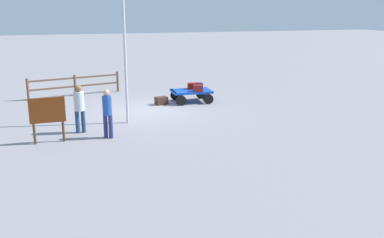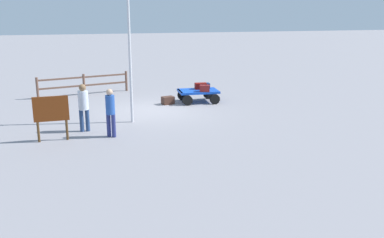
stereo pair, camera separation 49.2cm
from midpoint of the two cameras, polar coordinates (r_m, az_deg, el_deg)
ground_plane at (r=17.92m, az=-6.94°, el=1.15°), size 120.00×120.00×0.00m
luggage_cart at (r=19.37m, az=-0.88°, el=3.54°), size 1.86×1.43×0.56m
suitcase_navy at (r=19.76m, az=-0.18°, el=4.53°), size 0.62×0.35×0.25m
suitcase_tan at (r=18.98m, az=0.07°, el=4.19°), size 0.51×0.41×0.30m
suitcase_olive at (r=19.59m, az=-0.49°, el=4.49°), size 0.56×0.38×0.28m
suitcase_dark at (r=18.99m, az=-4.92°, el=2.50°), size 0.60×0.49×0.35m
worker_lead at (r=14.11m, az=-12.39°, el=1.09°), size 0.43×0.43×1.63m
worker_trailing at (r=14.94m, az=-15.97°, el=1.84°), size 0.38×0.38×1.68m
flagpole at (r=15.57m, az=-10.61°, el=11.57°), size 1.09×0.13×5.57m
signboard at (r=14.10m, az=-19.97°, el=0.73°), size 1.10×0.11×1.48m
wooden_fence at (r=21.66m, az=-16.22°, el=4.64°), size 4.45×1.14×1.04m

